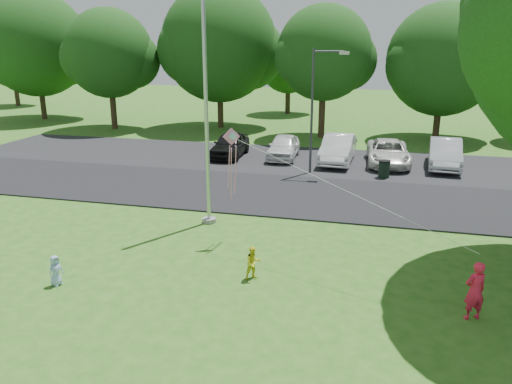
% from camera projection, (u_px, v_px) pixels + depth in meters
% --- Properties ---
extents(ground, '(120.00, 120.00, 0.00)m').
position_uv_depth(ground, '(274.00, 299.00, 12.82)').
color(ground, '#2C5F19').
rests_on(ground, ground).
extents(park_road, '(60.00, 6.00, 0.06)m').
position_uv_depth(park_road, '(318.00, 197.00, 21.17)').
color(park_road, black).
rests_on(park_road, ground).
extents(parking_strip, '(42.00, 7.00, 0.06)m').
position_uv_depth(parking_strip, '(333.00, 162.00, 27.20)').
color(parking_strip, black).
rests_on(parking_strip, ground).
extents(flagpole, '(0.50, 0.50, 10.00)m').
position_uv_depth(flagpole, '(206.00, 108.00, 17.07)').
color(flagpole, '#B7BABF').
rests_on(flagpole, ground).
extents(street_lamp, '(1.70, 0.23, 6.06)m').
position_uv_depth(street_lamp, '(317.00, 100.00, 23.90)').
color(street_lamp, '#3F3F44').
rests_on(street_lamp, ground).
extents(trash_can, '(0.56, 0.56, 0.90)m').
position_uv_depth(trash_can, '(384.00, 170.00, 23.95)').
color(trash_can, black).
rests_on(trash_can, ground).
extents(tree_row, '(64.35, 11.94, 10.88)m').
position_uv_depth(tree_row, '(374.00, 51.00, 33.29)').
color(tree_row, '#332316').
rests_on(tree_row, ground).
extents(horizon_trees, '(77.46, 7.20, 7.02)m').
position_uv_depth(horizon_trees, '(405.00, 67.00, 42.08)').
color(horizon_trees, '#332316').
rests_on(horizon_trees, ground).
extents(parked_cars, '(13.36, 4.80, 1.48)m').
position_uv_depth(parked_cars, '(343.00, 149.00, 26.95)').
color(parked_cars, black).
rests_on(parked_cars, ground).
extents(woman, '(0.64, 0.55, 1.47)m').
position_uv_depth(woman, '(475.00, 291.00, 11.72)').
color(woman, '#E71E40').
rests_on(woman, ground).
extents(child_yellow, '(0.59, 0.58, 0.96)m').
position_uv_depth(child_yellow, '(253.00, 263.00, 13.79)').
color(child_yellow, yellow).
rests_on(child_yellow, ground).
extents(child_blue, '(0.38, 0.48, 0.86)m').
position_uv_depth(child_blue, '(56.00, 270.00, 13.46)').
color(child_blue, '#99B5EB').
rests_on(child_blue, ground).
extents(kite, '(7.19, 3.55, 2.43)m').
position_uv_depth(kite, '(238.00, 153.00, 15.57)').
color(kite, pink).
rests_on(kite, ground).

